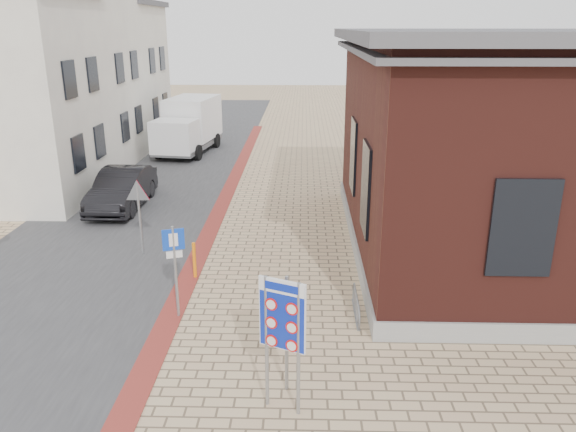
% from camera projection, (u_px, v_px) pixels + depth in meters
% --- Properties ---
extents(ground, '(120.00, 120.00, 0.00)m').
position_uv_depth(ground, '(242.00, 363.00, 12.12)').
color(ground, tan).
rests_on(ground, ground).
extents(road_strip, '(7.00, 60.00, 0.02)m').
position_uv_depth(road_strip, '(159.00, 180.00, 26.46)').
color(road_strip, '#38383A').
rests_on(road_strip, ground).
extents(curb_strip, '(0.60, 40.00, 0.02)m').
position_uv_depth(curb_strip, '(218.00, 214.00, 21.63)').
color(curb_strip, maroon).
rests_on(curb_strip, ground).
extents(brick_building, '(13.00, 13.00, 6.80)m').
position_uv_depth(brick_building, '(552.00, 142.00, 17.38)').
color(brick_building, gray).
rests_on(brick_building, ground).
extents(townhouse_mid, '(7.40, 6.40, 9.10)m').
position_uv_depth(townhouse_mid, '(58.00, 75.00, 27.97)').
color(townhouse_mid, white).
rests_on(townhouse_mid, ground).
extents(townhouse_far, '(7.40, 6.40, 8.30)m').
position_uv_depth(townhouse_far, '(100.00, 74.00, 33.78)').
color(townhouse_far, white).
rests_on(townhouse_far, ground).
extents(bike_rack, '(0.08, 1.80, 0.60)m').
position_uv_depth(bike_rack, '(356.00, 305.00, 14.04)').
color(bike_rack, slate).
rests_on(bike_rack, ground).
extents(sedan, '(1.67, 4.72, 1.55)m').
position_uv_depth(sedan, '(122.00, 189.00, 22.23)').
color(sedan, black).
rests_on(sedan, ground).
extents(box_truck, '(3.13, 6.07, 3.03)m').
position_uv_depth(box_truck, '(189.00, 125.00, 31.77)').
color(box_truck, slate).
rests_on(box_truck, ground).
extents(border_sign, '(0.86, 0.42, 2.69)m').
position_uv_depth(border_sign, '(282.00, 318.00, 10.05)').
color(border_sign, gray).
rests_on(border_sign, ground).
extents(essen_sign, '(0.67, 0.10, 2.47)m').
position_uv_depth(essen_sign, '(287.00, 316.00, 10.73)').
color(essen_sign, gray).
rests_on(essen_sign, ground).
extents(parking_sign, '(0.51, 0.21, 2.40)m').
position_uv_depth(parking_sign, '(174.00, 256.00, 13.53)').
color(parking_sign, gray).
rests_on(parking_sign, ground).
extents(yield_sign, '(0.85, 0.09, 2.39)m').
position_uv_depth(yield_sign, '(138.00, 200.00, 17.31)').
color(yield_sign, gray).
rests_on(yield_sign, ground).
extents(bollard, '(0.12, 0.12, 1.08)m').
position_uv_depth(bollard, '(194.00, 260.00, 16.04)').
color(bollard, orange).
rests_on(bollard, ground).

